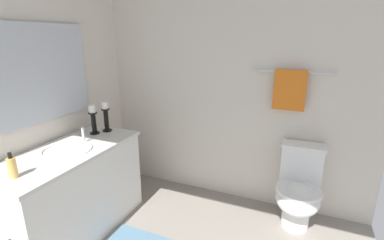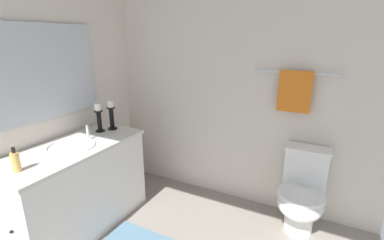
{
  "view_description": "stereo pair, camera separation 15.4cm",
  "coord_description": "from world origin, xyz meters",
  "px_view_note": "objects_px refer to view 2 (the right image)",
  "views": [
    {
      "loc": [
        0.69,
        -1.54,
        1.68
      ],
      "look_at": [
        -0.13,
        0.39,
        1.04
      ],
      "focal_mm": 25.58,
      "sensor_mm": 36.0,
      "label": 1
    },
    {
      "loc": [
        0.83,
        -1.47,
        1.68
      ],
      "look_at": [
        -0.13,
        0.39,
        1.04
      ],
      "focal_mm": 25.58,
      "sensor_mm": 36.0,
      "label": 2
    }
  ],
  "objects_px": {
    "mirror": "(38,73)",
    "candle_holder_tall": "(111,114)",
    "sink_basin": "(72,151)",
    "candle_holder_short": "(99,117)",
    "toilet": "(302,194)",
    "soap_bottle": "(16,162)",
    "towel_bar": "(297,73)",
    "towel_near_vanity": "(295,92)",
    "vanity_cabinet": "(77,188)"
  },
  "relations": [
    {
      "from": "soap_bottle",
      "to": "toilet",
      "type": "distance_m",
      "value": 2.26
    },
    {
      "from": "mirror",
      "to": "candle_holder_short",
      "type": "xyz_separation_m",
      "value": [
        0.21,
        0.4,
        -0.45
      ]
    },
    {
      "from": "vanity_cabinet",
      "to": "sink_basin",
      "type": "bearing_deg",
      "value": 90.0
    },
    {
      "from": "sink_basin",
      "to": "toilet",
      "type": "xyz_separation_m",
      "value": [
        1.79,
        0.86,
        -0.39
      ]
    },
    {
      "from": "sink_basin",
      "to": "candle_holder_short",
      "type": "xyz_separation_m",
      "value": [
        -0.07,
        0.4,
        0.19
      ]
    },
    {
      "from": "candle_holder_tall",
      "to": "sink_basin",
      "type": "bearing_deg",
      "value": -88.67
    },
    {
      "from": "soap_bottle",
      "to": "toilet",
      "type": "relative_size",
      "value": 0.24
    },
    {
      "from": "vanity_cabinet",
      "to": "sink_basin",
      "type": "relative_size",
      "value": 3.15
    },
    {
      "from": "towel_bar",
      "to": "vanity_cabinet",
      "type": "bearing_deg",
      "value": -146.14
    },
    {
      "from": "sink_basin",
      "to": "soap_bottle",
      "type": "relative_size",
      "value": 2.23
    },
    {
      "from": "sink_basin",
      "to": "candle_holder_tall",
      "type": "xyz_separation_m",
      "value": [
        -0.01,
        0.51,
        0.19
      ]
    },
    {
      "from": "towel_bar",
      "to": "towel_near_vanity",
      "type": "relative_size",
      "value": 1.99
    },
    {
      "from": "mirror",
      "to": "toilet",
      "type": "distance_m",
      "value": 2.47
    },
    {
      "from": "soap_bottle",
      "to": "towel_near_vanity",
      "type": "bearing_deg",
      "value": 44.54
    },
    {
      "from": "vanity_cabinet",
      "to": "mirror",
      "type": "bearing_deg",
      "value": 179.99
    },
    {
      "from": "vanity_cabinet",
      "to": "mirror",
      "type": "xyz_separation_m",
      "value": [
        -0.28,
        0.0,
        1.0
      ]
    },
    {
      "from": "towel_bar",
      "to": "towel_near_vanity",
      "type": "distance_m",
      "value": 0.16
    },
    {
      "from": "towel_bar",
      "to": "soap_bottle",
      "type": "bearing_deg",
      "value": -135.13
    },
    {
      "from": "candle_holder_tall",
      "to": "toilet",
      "type": "height_order",
      "value": "candle_holder_tall"
    },
    {
      "from": "candle_holder_short",
      "to": "toilet",
      "type": "xyz_separation_m",
      "value": [
        1.86,
        0.46,
        -0.58
      ]
    },
    {
      "from": "vanity_cabinet",
      "to": "towel_near_vanity",
      "type": "distance_m",
      "value": 2.11
    },
    {
      "from": "candle_holder_tall",
      "to": "candle_holder_short",
      "type": "height_order",
      "value": "candle_holder_tall"
    },
    {
      "from": "sink_basin",
      "to": "mirror",
      "type": "relative_size",
      "value": 0.35
    },
    {
      "from": "toilet",
      "to": "towel_near_vanity",
      "type": "xyz_separation_m",
      "value": [
        -0.18,
        0.2,
        0.86
      ]
    },
    {
      "from": "towel_near_vanity",
      "to": "towel_bar",
      "type": "bearing_deg",
      "value": 90.0
    },
    {
      "from": "soap_bottle",
      "to": "sink_basin",
      "type": "bearing_deg",
      "value": 95.31
    },
    {
      "from": "sink_basin",
      "to": "mirror",
      "type": "distance_m",
      "value": 0.7
    },
    {
      "from": "candle_holder_tall",
      "to": "toilet",
      "type": "bearing_deg",
      "value": 10.93
    },
    {
      "from": "candle_holder_tall",
      "to": "candle_holder_short",
      "type": "relative_size",
      "value": 1.04
    },
    {
      "from": "candle_holder_short",
      "to": "soap_bottle",
      "type": "xyz_separation_m",
      "value": [
        0.12,
        -0.88,
        -0.07
      ]
    },
    {
      "from": "vanity_cabinet",
      "to": "candle_holder_tall",
      "type": "bearing_deg",
      "value": 91.33
    },
    {
      "from": "candle_holder_tall",
      "to": "candle_holder_short",
      "type": "distance_m",
      "value": 0.12
    },
    {
      "from": "candle_holder_tall",
      "to": "soap_bottle",
      "type": "distance_m",
      "value": 1.0
    },
    {
      "from": "candle_holder_tall",
      "to": "soap_bottle",
      "type": "height_order",
      "value": "candle_holder_tall"
    },
    {
      "from": "sink_basin",
      "to": "towel_near_vanity",
      "type": "relative_size",
      "value": 1.1
    },
    {
      "from": "mirror",
      "to": "candle_holder_short",
      "type": "relative_size",
      "value": 4.1
    },
    {
      "from": "candle_holder_short",
      "to": "candle_holder_tall",
      "type": "bearing_deg",
      "value": 61.63
    },
    {
      "from": "sink_basin",
      "to": "soap_bottle",
      "type": "height_order",
      "value": "soap_bottle"
    },
    {
      "from": "vanity_cabinet",
      "to": "candle_holder_short",
      "type": "height_order",
      "value": "candle_holder_short"
    },
    {
      "from": "towel_bar",
      "to": "towel_near_vanity",
      "type": "xyz_separation_m",
      "value": [
        0.0,
        -0.02,
        -0.16
      ]
    },
    {
      "from": "sink_basin",
      "to": "toilet",
      "type": "bearing_deg",
      "value": 25.67
    },
    {
      "from": "sink_basin",
      "to": "candle_holder_tall",
      "type": "bearing_deg",
      "value": 91.33
    },
    {
      "from": "vanity_cabinet",
      "to": "towel_near_vanity",
      "type": "relative_size",
      "value": 3.47
    },
    {
      "from": "mirror",
      "to": "candle_holder_tall",
      "type": "relative_size",
      "value": 3.96
    },
    {
      "from": "sink_basin",
      "to": "towel_bar",
      "type": "height_order",
      "value": "towel_bar"
    },
    {
      "from": "vanity_cabinet",
      "to": "soap_bottle",
      "type": "relative_size",
      "value": 7.03
    },
    {
      "from": "soap_bottle",
      "to": "towel_bar",
      "type": "xyz_separation_m",
      "value": [
        1.57,
        1.56,
        0.52
      ]
    },
    {
      "from": "vanity_cabinet",
      "to": "candle_holder_short",
      "type": "distance_m",
      "value": 0.68
    },
    {
      "from": "mirror",
      "to": "towel_bar",
      "type": "bearing_deg",
      "value": 29.76
    },
    {
      "from": "soap_bottle",
      "to": "toilet",
      "type": "xyz_separation_m",
      "value": [
        1.75,
        1.34,
        -0.5
      ]
    }
  ]
}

